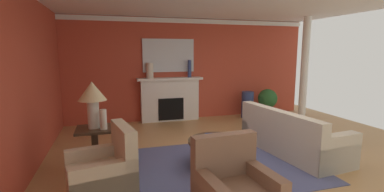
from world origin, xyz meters
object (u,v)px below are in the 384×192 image
armchair_near_window (104,175)px  sofa (291,138)px  vase_on_side_table (103,119)px  vase_mantel_right (189,69)px  mantel_mirror (169,55)px  table_lamp (92,96)px  fireplace (170,100)px  coffee_table (218,147)px  vase_tall_corner (247,105)px  vase_mantel_left (150,71)px  potted_plant (267,101)px  side_table (95,146)px

armchair_near_window → sofa: bearing=11.8°
vase_on_side_table → vase_mantel_right: (2.25, 2.96, 0.59)m
mantel_mirror → table_lamp: size_ratio=1.91×
fireplace → vase_mantel_right: size_ratio=3.76×
mantel_mirror → coffee_table: (0.11, -3.44, -1.47)m
coffee_table → armchair_near_window: bearing=-163.7°
sofa → vase_tall_corner: 2.90m
mantel_mirror → vase_on_side_table: mantel_mirror is taller
armchair_near_window → coffee_table: bearing=16.3°
armchair_near_window → vase_on_side_table: vase_on_side_table is taller
table_lamp → vase_mantel_left: bearing=65.3°
vase_mantel_left → vase_tall_corner: bearing=-5.1°
table_lamp → potted_plant: size_ratio=0.90×
vase_on_side_table → potted_plant: vase_on_side_table is taller
vase_on_side_table → vase_tall_corner: 4.80m
table_lamp → vase_mantel_left: size_ratio=1.82×
armchair_near_window → vase_on_side_table: 1.01m
table_lamp → vase_on_side_table: 0.41m
potted_plant → mantel_mirror: bearing=169.8°
fireplace → sofa: 3.56m
vase_tall_corner → potted_plant: (0.60, -0.09, 0.11)m
coffee_table → sofa: bearing=6.4°
fireplace → side_table: bearing=-122.7°
fireplace → coffee_table: fireplace is taller
side_table → table_lamp: bearing=0.0°
table_lamp → vase_mantel_left: (1.30, 2.84, 0.19)m
sofa → vase_on_side_table: (-3.37, 0.14, 0.56)m
vase_on_side_table → potted_plant: 5.25m
table_lamp → vase_tall_corner: table_lamp is taller
fireplace → vase_tall_corner: bearing=-7.6°
armchair_near_window → vase_mantel_right: (2.26, 3.80, 1.14)m
armchair_near_window → coffee_table: (1.82, 0.53, 0.03)m
vase_tall_corner → sofa: bearing=-101.4°
fireplace → vase_mantel_left: bearing=-174.9°
vase_mantel_right → side_table: bearing=-130.3°
sofa → vase_mantel_left: vase_mantel_left is taller
table_lamp → vase_tall_corner: (4.09, 2.59, -0.84)m
armchair_near_window → vase_mantel_right: vase_mantel_right is taller
fireplace → sofa: fireplace is taller
vase_tall_corner → vase_on_side_table: bearing=-145.5°
table_lamp → vase_on_side_table: bearing=-38.7°
fireplace → table_lamp: table_lamp is taller
sofa → potted_plant: bearing=66.9°
fireplace → table_lamp: 3.49m
sofa → table_lamp: (-3.52, 0.26, 0.93)m
sofa → armchair_near_window: armchair_near_window is taller
mantel_mirror → coffee_table: bearing=-88.2°
vase_mantel_left → side_table: bearing=-114.7°
vase_mantel_right → potted_plant: 2.50m
sofa → potted_plant: 2.99m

